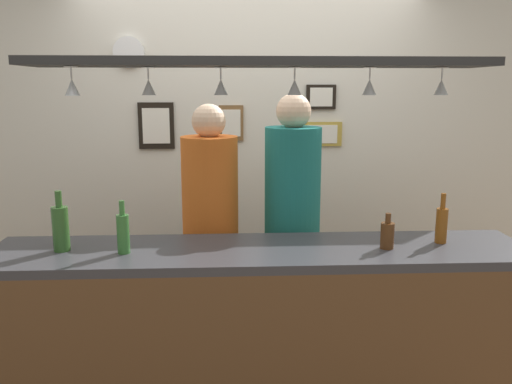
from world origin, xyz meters
name	(u,v)px	position (x,y,z in m)	size (l,w,h in m)	color
back_wall	(249,155)	(0.00, 1.10, 1.30)	(4.40, 0.06, 2.60)	silver
bar_counter	(262,323)	(0.00, -0.50, 0.69)	(2.70, 0.55, 1.02)	#38383D
overhead_glass_rack	(260,62)	(0.00, -0.30, 1.93)	(2.20, 0.36, 0.04)	black
hanging_wineglass_far_left	(72,86)	(-0.87, -0.36, 1.81)	(0.07, 0.07, 0.13)	silver
hanging_wineglass_left	(149,86)	(-0.54, -0.27, 1.81)	(0.07, 0.07, 0.13)	silver
hanging_wineglass_center_left	(221,86)	(-0.19, -0.25, 1.81)	(0.07, 0.07, 0.13)	silver
hanging_wineglass_center	(295,86)	(0.17, -0.29, 1.81)	(0.07, 0.07, 0.13)	silver
hanging_wineglass_center_right	(369,86)	(0.53, -0.32, 1.81)	(0.07, 0.07, 0.13)	silver
hanging_wineglass_right	(441,86)	(0.88, -0.31, 1.81)	(0.07, 0.07, 0.13)	silver
person_left_orange_shirt	(210,216)	(-0.27, 0.26, 1.04)	(0.34, 0.34, 1.71)	#2D334C
person_middle_teal_shirt	(292,209)	(0.23, 0.26, 1.07)	(0.34, 0.34, 1.77)	#2D334C
bottle_beer_brown_stubby	(387,235)	(0.63, -0.39, 1.09)	(0.07, 0.07, 0.18)	#512D14
bottle_beer_green_import	(123,232)	(-0.67, -0.39, 1.12)	(0.06, 0.06, 0.26)	#336B2D
bottle_champagne_green	(61,227)	(-0.98, -0.34, 1.14)	(0.08, 0.08, 0.30)	#2D5623
bottle_beer_amber_tall	(442,224)	(0.94, -0.30, 1.12)	(0.06, 0.06, 0.26)	brown
picture_frame_upper_small	(321,97)	(0.53, 1.06, 1.74)	(0.22, 0.02, 0.18)	black
picture_frame_lower_pair	(322,134)	(0.55, 1.06, 1.46)	(0.30, 0.02, 0.18)	#B29338
picture_frame_crest	(231,123)	(-0.13, 1.06, 1.55)	(0.18, 0.02, 0.26)	brown
picture_frame_caricature	(156,126)	(-0.69, 1.06, 1.53)	(0.26, 0.02, 0.34)	black
wall_clock	(129,52)	(-0.86, 1.05, 2.05)	(0.22, 0.22, 0.03)	white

